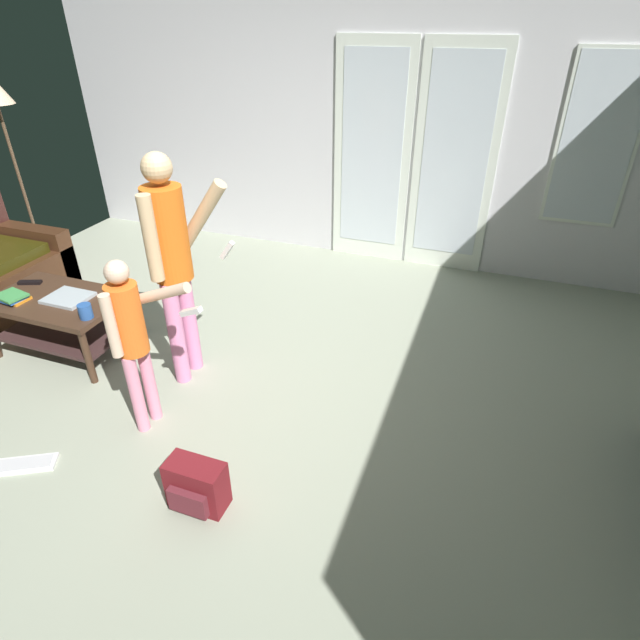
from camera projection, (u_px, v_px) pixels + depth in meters
ground_plane at (232, 394)px, 3.51m from camera, size 6.25×5.23×0.02m
wall_back_with_doors at (359, 116)px, 4.83m from camera, size 6.25×0.09×2.87m
coffee_table at (61, 313)px, 3.78m from camera, size 0.96×0.60×0.45m
person_adult at (172, 254)px, 3.22m from camera, size 0.48×0.43×1.56m
person_child at (132, 333)px, 2.90m from camera, size 0.52×0.30×1.12m
backpack at (196, 486)px, 2.64m from camera, size 0.31×0.19×0.28m
loose_keyboard at (16, 466)px, 2.92m from camera, size 0.45×0.33×0.02m
laptop_closed at (68, 298)px, 3.69m from camera, size 0.30×0.26×0.02m
cup_near_edge at (85, 311)px, 3.45m from camera, size 0.09×0.09×0.10m
tv_remote_black at (30, 282)px, 3.90m from camera, size 0.18×0.11×0.02m
book_stack at (12, 298)px, 3.66m from camera, size 0.23×0.19×0.05m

